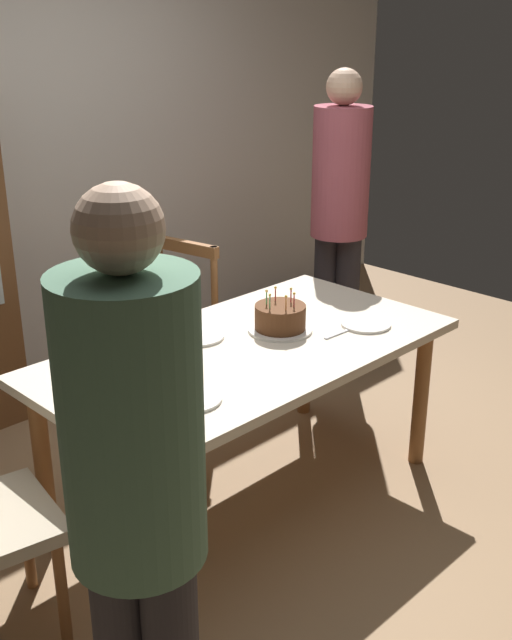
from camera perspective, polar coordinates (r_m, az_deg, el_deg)
The scene contains 13 objects.
ground at distance 3.52m, azimuth -0.59°, elevation -12.96°, with size 6.40×6.40×0.00m, color #93704C.
back_wall at distance 4.48m, azimuth -17.87°, elevation 11.54°, with size 6.40×0.10×2.60m, color beige.
dining_table at distance 3.20m, azimuth -0.63°, elevation -3.29°, with size 1.76×0.92×0.73m.
birthday_cake at distance 3.30m, azimuth 1.81°, elevation 0.10°, with size 0.28×0.28×0.18m.
plate_near_celebrant at distance 2.73m, azimuth -4.85°, elevation -5.86°, with size 0.22×0.22×0.01m, color white.
plate_far_side at distance 3.25m, azimuth -4.32°, elevation -1.23°, with size 0.22×0.22×0.01m, color white.
plate_near_guest at distance 3.41m, azimuth 8.17°, elevation -0.29°, with size 0.22×0.22×0.01m, color white.
fork_near_celebrant at distance 2.64m, azimuth -7.33°, elevation -7.10°, with size 0.18×0.02×0.01m, color silver.
fork_far_side at distance 3.15m, azimuth -6.38°, elevation -2.12°, with size 0.18×0.02×0.01m, color silver.
fork_near_guest at distance 3.30m, azimuth 6.23°, elevation -0.98°, with size 0.18×0.02×0.01m, color silver.
chair_spindle_back at distance 3.94m, azimuth -6.60°, elevation -1.59°, with size 0.51×0.51×0.95m.
person_celebrant at distance 1.82m, azimuth -8.86°, elevation -13.00°, with size 0.32×0.32×1.70m.
person_guest at distance 4.36m, azimuth 6.23°, elevation 8.26°, with size 0.32×0.32×1.76m.
Camera 1 is at (-2.04, -2.08, 1.99)m, focal length 43.04 mm.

